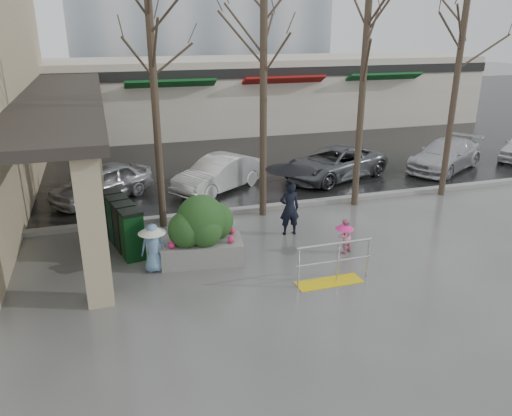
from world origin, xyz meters
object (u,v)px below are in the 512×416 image
tree_mideast (365,56)px  car_b (219,174)px  car_c (334,163)px  tree_midwest (264,45)px  planter (202,230)px  child_blue (153,244)px  child_pink (344,234)px  car_a (102,183)px  woman (290,187)px  car_d (445,155)px  news_boxes (122,223)px  tree_west (152,52)px  handrail (332,268)px  tree_east (462,38)px

tree_mideast → car_b: (-4.05, 2.92, -4.23)m
car_b → car_c: 4.70m
tree_midwest → planter: size_ratio=3.19×
tree_midwest → child_blue: 6.58m
child_pink → car_a: 8.83m
tree_mideast → car_c: tree_mideast is taller
child_blue → car_c: bearing=-137.9°
woman → child_blue: 4.26m
car_d → tree_mideast: bearing=-92.8°
child_blue → car_b: bearing=-112.9°
news_boxes → car_d: news_boxes is taller
tree_west → tree_midwest: (3.20, 0.00, 0.15)m
handrail → car_c: bearing=64.1°
tree_mideast → tree_west: bearing=-180.0°
tree_west → tree_east: bearing=0.0°
tree_west → child_blue: tree_west is taller
handrail → news_boxes: bearing=141.8°
child_blue → planter: 1.27m
woman → child_pink: bearing=124.8°
tree_midwest → tree_east: bearing=-0.0°
handrail → woman: bearing=88.6°
planter → news_boxes: bearing=140.3°
car_a → car_c: size_ratio=0.82×
woman → planter: (-2.78, -1.00, -0.57)m
tree_east → car_c: 6.31m
tree_east → woman: size_ratio=3.29×
car_d → child_blue: bearing=-94.8°
tree_mideast → woman: tree_mideast is taller
tree_mideast → car_d: bearing=26.2°
tree_west → tree_mideast: bearing=0.0°
tree_mideast → planter: bearing=-154.8°
handrail → news_boxes: 5.87m
child_pink → car_b: (-1.94, 6.29, 0.09)m
tree_midwest → tree_mideast: 3.32m
handrail → tree_west: (-3.36, 4.80, 4.71)m
child_pink → tree_mideast: bearing=-146.0°
woman → car_b: woman is taller
car_b → car_c: (4.70, 0.09, 0.00)m
tree_mideast → child_pink: 5.87m
car_b → news_boxes: bearing=-76.2°
woman → child_pink: woman is taller
woman → car_a: (-5.14, 4.78, -0.80)m
tree_mideast → woman: bearing=-150.2°
tree_east → planter: (-9.34, -2.76, -4.52)m
planter → car_d: bearing=25.7°
tree_west → tree_east: tree_east is taller
tree_midwest → car_c: (3.94, 3.01, -4.60)m
tree_east → child_blue: tree_east is taller
car_a → car_c: (8.85, -0.02, 0.00)m
child_pink → news_boxes: (-5.63, 2.20, 0.13)m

